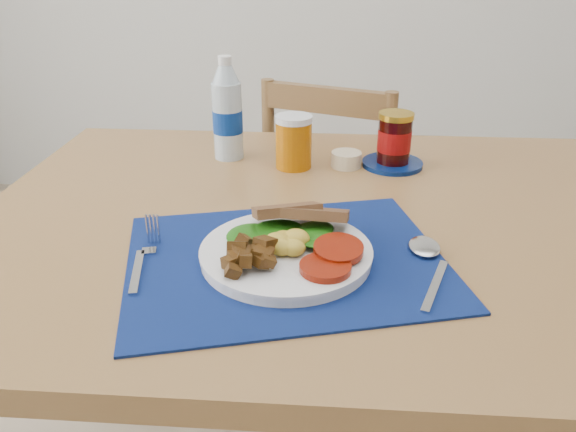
% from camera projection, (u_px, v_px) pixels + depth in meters
% --- Properties ---
extents(table, '(1.40, 0.90, 0.75)m').
position_uv_depth(table, '(377.00, 257.00, 1.00)').
color(table, brown).
rests_on(table, ground).
extents(chair_far, '(0.49, 0.48, 1.04)m').
position_uv_depth(chair_far, '(336.00, 191.00, 1.60)').
color(chair_far, '#54301E').
rests_on(chair_far, ground).
extents(placemat, '(0.53, 0.46, 0.00)m').
position_uv_depth(placemat, '(286.00, 260.00, 0.82)').
color(placemat, black).
rests_on(placemat, table).
extents(breakfast_plate, '(0.25, 0.25, 0.06)m').
position_uv_depth(breakfast_plate, '(282.00, 250.00, 0.81)').
color(breakfast_plate, silver).
rests_on(breakfast_plate, placemat).
extents(fork, '(0.04, 0.16, 0.00)m').
position_uv_depth(fork, '(145.00, 258.00, 0.82)').
color(fork, '#B2B5BA').
rests_on(fork, placemat).
extents(spoon, '(0.06, 0.20, 0.01)m').
position_uv_depth(spoon, '(427.00, 258.00, 0.82)').
color(spoon, '#B2B5BA').
rests_on(spoon, placemat).
extents(water_bottle, '(0.06, 0.06, 0.22)m').
position_uv_depth(water_bottle, '(227.00, 114.00, 1.18)').
color(water_bottle, '#ADBFCC').
rests_on(water_bottle, table).
extents(juice_glass, '(0.07, 0.07, 0.10)m').
position_uv_depth(juice_glass, '(294.00, 143.00, 1.14)').
color(juice_glass, '#A95804').
rests_on(juice_glass, table).
extents(ramekin, '(0.06, 0.06, 0.03)m').
position_uv_depth(ramekin, '(346.00, 159.00, 1.16)').
color(ramekin, beige).
rests_on(ramekin, table).
extents(jam_on_saucer, '(0.13, 0.13, 0.11)m').
position_uv_depth(jam_on_saucer, '(394.00, 143.00, 1.15)').
color(jam_on_saucer, '#051A52').
rests_on(jam_on_saucer, table).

